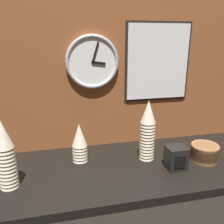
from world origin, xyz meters
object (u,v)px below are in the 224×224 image
at_px(napkin_dispenser, 176,158).
at_px(menu_board, 158,62).
at_px(cup_stack_far_left, 5,155).
at_px(wall_clock, 92,62).
at_px(cup_stack_center_left, 80,143).
at_px(cup_stack_center_right, 148,130).
at_px(bowl_stack_right, 204,152).

bearing_deg(napkin_dispenser, menu_board, 85.90).
bearing_deg(cup_stack_far_left, wall_clock, 36.63).
xyz_separation_m(cup_stack_center_left, wall_clock, (0.10, 0.15, 0.38)).
bearing_deg(wall_clock, cup_stack_center_right, -39.37).
height_order(menu_board, napkin_dispenser, menu_board).
height_order(cup_stack_far_left, bowl_stack_right, cup_stack_far_left).
bearing_deg(bowl_stack_right, napkin_dispenser, -168.26).
distance_m(cup_stack_center_left, napkin_dispenser, 0.48).
distance_m(cup_stack_center_right, bowl_stack_right, 0.31).
bearing_deg(cup_stack_far_left, napkin_dispenser, -1.44).
height_order(cup_stack_center_left, wall_clock, wall_clock).
height_order(cup_stack_far_left, menu_board, menu_board).
bearing_deg(cup_stack_center_right, cup_stack_center_left, 171.17).
height_order(wall_clock, menu_board, menu_board).
relative_size(cup_stack_far_left, napkin_dispenser, 2.67).
bearing_deg(napkin_dispenser, cup_stack_center_left, 158.24).
bearing_deg(cup_stack_center_right, menu_board, 58.95).
bearing_deg(wall_clock, napkin_dispenser, -43.10).
distance_m(cup_stack_center_right, wall_clock, 0.45).
distance_m(cup_stack_far_left, wall_clock, 0.61).
xyz_separation_m(cup_stack_center_left, menu_board, (0.46, 0.16, 0.37)).
bearing_deg(menu_board, cup_stack_center_left, -161.44).
relative_size(cup_stack_far_left, cup_stack_center_right, 0.95).
relative_size(cup_stack_far_left, wall_clock, 1.06).
xyz_separation_m(cup_stack_far_left, bowl_stack_right, (0.93, 0.02, -0.10)).
bearing_deg(cup_stack_center_right, bowl_stack_right, -17.13).
distance_m(cup_stack_center_right, menu_board, 0.40).
bearing_deg(menu_board, cup_stack_far_left, -158.09).
bearing_deg(menu_board, napkin_dispenser, -94.10).
height_order(cup_stack_far_left, cup_stack_center_right, cup_stack_center_right).
xyz_separation_m(cup_stack_center_left, bowl_stack_right, (0.62, -0.14, -0.05)).
bearing_deg(wall_clock, bowl_stack_right, -28.66).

